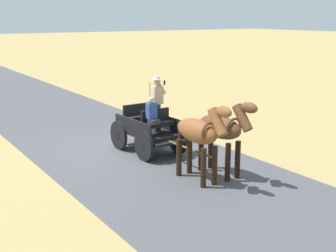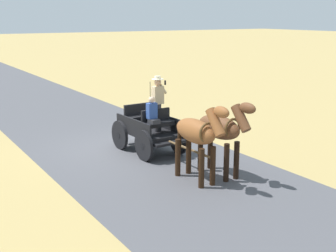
% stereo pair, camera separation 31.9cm
% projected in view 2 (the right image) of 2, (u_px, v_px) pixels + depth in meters
% --- Properties ---
extents(ground_plane, '(200.00, 200.00, 0.00)m').
position_uv_depth(ground_plane, '(122.00, 147.00, 15.51)').
color(ground_plane, tan).
extents(road_surface, '(5.93, 160.00, 0.01)m').
position_uv_depth(road_surface, '(122.00, 147.00, 15.51)').
color(road_surface, '#4C4C51').
rests_on(road_surface, ground).
extents(horse_drawn_carriage, '(1.50, 4.51, 2.50)m').
position_uv_depth(horse_drawn_carriage, '(150.00, 128.00, 14.81)').
color(horse_drawn_carriage, black).
rests_on(horse_drawn_carriage, ground).
extents(horse_near_side, '(0.66, 2.13, 2.21)m').
position_uv_depth(horse_near_side, '(221.00, 129.00, 12.48)').
color(horse_near_side, brown).
rests_on(horse_near_side, ground).
extents(horse_off_side, '(0.58, 2.13, 2.21)m').
position_uv_depth(horse_off_side, '(198.00, 134.00, 12.03)').
color(horse_off_side, brown).
rests_on(horse_off_side, ground).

